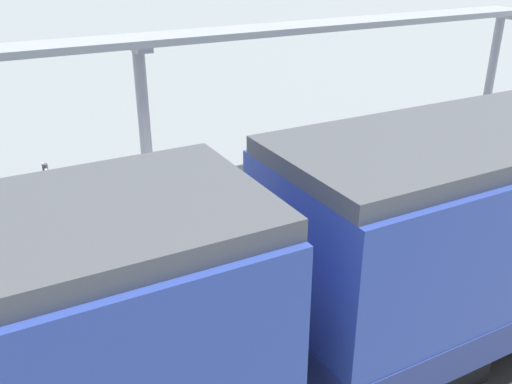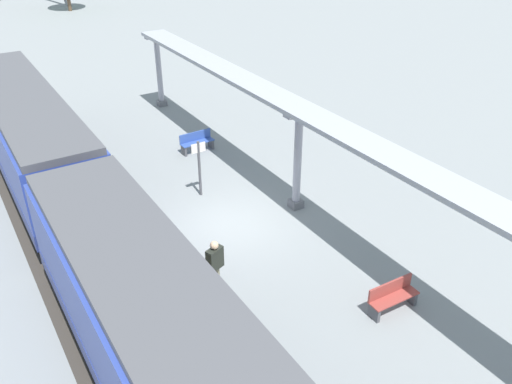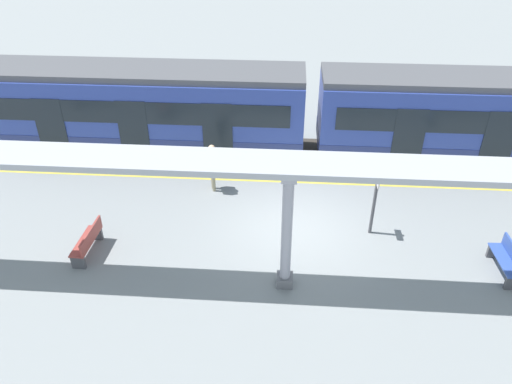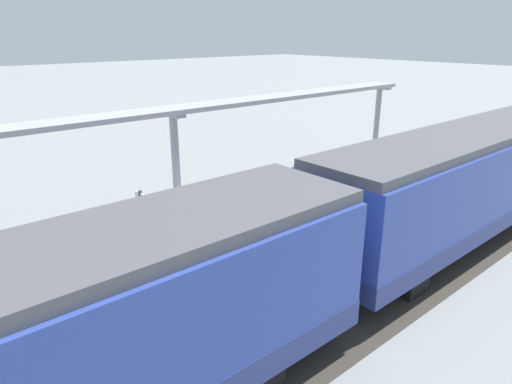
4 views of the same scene
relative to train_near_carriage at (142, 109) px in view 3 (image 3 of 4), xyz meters
The scene contains 11 objects.
ground_plane 7.84m from the train_near_carriage, 51.75° to the left, with size 176.00×176.00×0.00m, color gray.
tactile_edge_strip 6.52m from the train_near_carriage, 73.00° to the left, with size 0.47×30.61×0.01m, color yellow.
trackbed 6.26m from the train_near_carriage, 90.06° to the left, with size 3.20×42.61×0.01m, color #38332D.
train_near_carriage is the anchor object (origin of this frame).
train_far_carriage 13.12m from the train_near_carriage, 90.00° to the left, with size 2.65×12.54×3.48m.
canopy_pillar_second 9.37m from the train_near_carriage, 37.90° to the left, with size 1.10×0.44×3.69m.
canopy_beam 9.73m from the train_near_carriage, 39.16° to the left, with size 1.20×24.72×0.16m, color #A8AAB2.
bench_near_end 13.65m from the train_near_carriage, 61.54° to the left, with size 1.51×0.48×0.86m.
bench_mid_platform 6.63m from the train_near_carriage, ahead, with size 1.51×0.48×0.86m.
platform_info_sign 9.71m from the train_near_carriage, 59.84° to the left, with size 0.56×0.10×2.20m.
passenger_waiting_near_edge 4.20m from the train_near_carriage, 48.98° to the left, with size 0.56×0.39×1.78m.
Camera 3 is at (12.66, -0.30, 9.40)m, focal length 34.38 mm.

